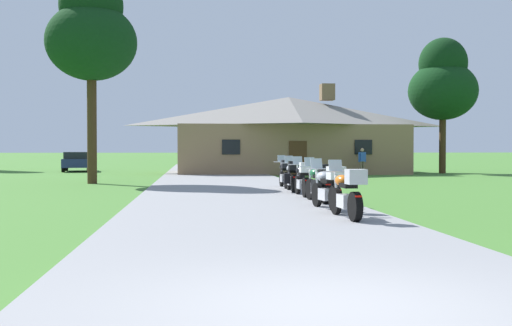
# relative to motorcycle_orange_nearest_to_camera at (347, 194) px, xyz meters

# --- Properties ---
(ground_plane) EXTENTS (500.00, 500.00, 0.00)m
(ground_plane) POSITION_rel_motorcycle_orange_nearest_to_camera_xyz_m (-2.03, 12.42, -0.62)
(ground_plane) COLOR #42752D
(asphalt_driveway) EXTENTS (6.40, 80.00, 0.06)m
(asphalt_driveway) POSITION_rel_motorcycle_orange_nearest_to_camera_xyz_m (-2.03, 10.42, -0.59)
(asphalt_driveway) COLOR gray
(asphalt_driveway) RESTS_ON ground
(motorcycle_orange_nearest_to_camera) EXTENTS (0.66, 2.08, 1.30)m
(motorcycle_orange_nearest_to_camera) POSITION_rel_motorcycle_orange_nearest_to_camera_xyz_m (0.00, 0.00, 0.00)
(motorcycle_orange_nearest_to_camera) COLOR black
(motorcycle_orange_nearest_to_camera) RESTS_ON asphalt_driveway
(motorcycle_silver_second_in_row) EXTENTS (0.73, 2.08, 1.30)m
(motorcycle_silver_second_in_row) POSITION_rel_motorcycle_orange_nearest_to_camera_xyz_m (0.01, 2.06, 0.00)
(motorcycle_silver_second_in_row) COLOR black
(motorcycle_silver_second_in_row) RESTS_ON asphalt_driveway
(motorcycle_green_third_in_row) EXTENTS (0.88, 2.08, 1.30)m
(motorcycle_green_third_in_row) POSITION_rel_motorcycle_orange_nearest_to_camera_xyz_m (0.26, 4.23, -0.01)
(motorcycle_green_third_in_row) COLOR black
(motorcycle_green_third_in_row) RESTS_ON asphalt_driveway
(motorcycle_black_fourth_in_row) EXTENTS (0.66, 2.08, 1.30)m
(motorcycle_black_fourth_in_row) POSITION_rel_motorcycle_orange_nearest_to_camera_xyz_m (0.16, 6.66, 0.00)
(motorcycle_black_fourth_in_row) COLOR black
(motorcycle_black_fourth_in_row) RESTS_ON asphalt_driveway
(motorcycle_silver_fifth_in_row) EXTENTS (0.73, 2.08, 1.30)m
(motorcycle_silver_fifth_in_row) POSITION_rel_motorcycle_orange_nearest_to_camera_xyz_m (0.16, 8.81, -0.01)
(motorcycle_silver_fifth_in_row) COLOR black
(motorcycle_silver_fifth_in_row) RESTS_ON asphalt_driveway
(motorcycle_black_farthest_in_row) EXTENTS (0.66, 2.08, 1.30)m
(motorcycle_black_farthest_in_row) POSITION_rel_motorcycle_orange_nearest_to_camera_xyz_m (0.21, 11.09, 0.00)
(motorcycle_black_farthest_in_row) COLOR black
(motorcycle_black_farthest_in_row) RESTS_ON asphalt_driveway
(stone_lodge) EXTENTS (15.48, 7.95, 5.99)m
(stone_lodge) POSITION_rel_motorcycle_orange_nearest_to_camera_xyz_m (2.91, 27.75, 2.00)
(stone_lodge) COLOR #896B4C
(stone_lodge) RESTS_ON ground
(bystander_blue_shirt_near_lodge) EXTENTS (0.52, 0.33, 1.67)m
(bystander_blue_shirt_near_lodge) POSITION_rel_motorcycle_orange_nearest_to_camera_xyz_m (6.70, 23.13, 0.31)
(bystander_blue_shirt_near_lodge) COLOR #75664C
(bystander_blue_shirt_near_lodge) RESTS_ON ground
(tree_right_of_lodge) EXTENTS (4.52, 4.52, 8.95)m
(tree_right_of_lodge) POSITION_rel_motorcycle_orange_nearest_to_camera_xyz_m (12.96, 26.17, 5.34)
(tree_right_of_lodge) COLOR #422D19
(tree_right_of_lodge) RESTS_ON ground
(tree_left_near) EXTENTS (4.19, 4.19, 9.81)m
(tree_left_near) POSITION_rel_motorcycle_orange_nearest_to_camera_xyz_m (-8.12, 15.95, 6.40)
(tree_left_near) COLOR #422D19
(tree_left_near) RESTS_ON ground
(parked_navy_suv_far_left) EXTENTS (2.40, 4.79, 1.40)m
(parked_navy_suv_far_left) POSITION_rel_motorcycle_orange_nearest_to_camera_xyz_m (-11.77, 32.08, 0.16)
(parked_navy_suv_far_left) COLOR navy
(parked_navy_suv_far_left) RESTS_ON ground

